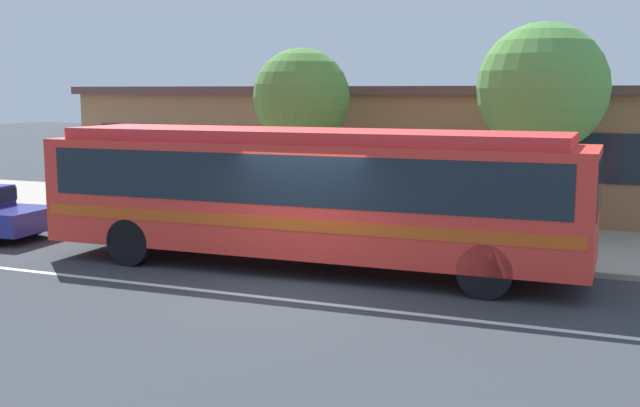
{
  "coord_description": "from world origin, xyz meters",
  "views": [
    {
      "loc": [
        5.93,
        -13.01,
        3.66
      ],
      "look_at": [
        -0.35,
        2.12,
        1.3
      ],
      "focal_mm": 44.08,
      "sensor_mm": 36.0,
      "label": 1
    }
  ],
  "objects_px": {
    "pedestrian_waiting_near_sign": "(192,196)",
    "street_tree_mid_block": "(542,89)",
    "transit_bus": "(309,188)",
    "bus_stop_sign": "(507,191)",
    "pedestrian_standing_by_tree": "(528,213)",
    "pedestrian_walking_along_curb": "(343,204)",
    "street_tree_near_stop": "(301,98)"
  },
  "relations": [
    {
      "from": "pedestrian_walking_along_curb",
      "to": "pedestrian_standing_by_tree",
      "type": "height_order",
      "value": "pedestrian_walking_along_curb"
    },
    {
      "from": "pedestrian_waiting_near_sign",
      "to": "pedestrian_walking_along_curb",
      "type": "height_order",
      "value": "pedestrian_walking_along_curb"
    },
    {
      "from": "transit_bus",
      "to": "pedestrian_standing_by_tree",
      "type": "relative_size",
      "value": 7.02
    },
    {
      "from": "pedestrian_walking_along_curb",
      "to": "pedestrian_waiting_near_sign",
      "type": "bearing_deg",
      "value": 179.72
    },
    {
      "from": "bus_stop_sign",
      "to": "street_tree_mid_block",
      "type": "distance_m",
      "value": 3.58
    },
    {
      "from": "street_tree_mid_block",
      "to": "pedestrian_standing_by_tree",
      "type": "bearing_deg",
      "value": -88.05
    },
    {
      "from": "bus_stop_sign",
      "to": "pedestrian_waiting_near_sign",
      "type": "bearing_deg",
      "value": 178.6
    },
    {
      "from": "pedestrian_waiting_near_sign",
      "to": "pedestrian_walking_along_curb",
      "type": "bearing_deg",
      "value": -0.28
    },
    {
      "from": "bus_stop_sign",
      "to": "transit_bus",
      "type": "bearing_deg",
      "value": -155.93
    },
    {
      "from": "pedestrian_standing_by_tree",
      "to": "bus_stop_sign",
      "type": "distance_m",
      "value": 0.95
    },
    {
      "from": "pedestrian_standing_by_tree",
      "to": "street_tree_mid_block",
      "type": "bearing_deg",
      "value": 91.95
    },
    {
      "from": "transit_bus",
      "to": "bus_stop_sign",
      "type": "xyz_separation_m",
      "value": [
        3.74,
        1.67,
        -0.06
      ]
    },
    {
      "from": "pedestrian_waiting_near_sign",
      "to": "street_tree_mid_block",
      "type": "xyz_separation_m",
      "value": [
        7.96,
        2.72,
        2.6
      ]
    },
    {
      "from": "bus_stop_sign",
      "to": "street_tree_near_stop",
      "type": "height_order",
      "value": "street_tree_near_stop"
    },
    {
      "from": "pedestrian_waiting_near_sign",
      "to": "pedestrian_standing_by_tree",
      "type": "relative_size",
      "value": 1.03
    },
    {
      "from": "pedestrian_waiting_near_sign",
      "to": "pedestrian_standing_by_tree",
      "type": "height_order",
      "value": "pedestrian_waiting_near_sign"
    },
    {
      "from": "pedestrian_waiting_near_sign",
      "to": "street_tree_mid_block",
      "type": "relative_size",
      "value": 0.32
    },
    {
      "from": "transit_bus",
      "to": "street_tree_near_stop",
      "type": "bearing_deg",
      "value": 115.55
    },
    {
      "from": "pedestrian_walking_along_curb",
      "to": "pedestrian_standing_by_tree",
      "type": "distance_m",
      "value": 4.07
    },
    {
      "from": "pedestrian_waiting_near_sign",
      "to": "street_tree_near_stop",
      "type": "bearing_deg",
      "value": 56.43
    },
    {
      "from": "pedestrian_walking_along_curb",
      "to": "street_tree_mid_block",
      "type": "height_order",
      "value": "street_tree_mid_block"
    },
    {
      "from": "transit_bus",
      "to": "pedestrian_standing_by_tree",
      "type": "bearing_deg",
      "value": 29.79
    },
    {
      "from": "pedestrian_waiting_near_sign",
      "to": "bus_stop_sign",
      "type": "relative_size",
      "value": 0.72
    },
    {
      "from": "pedestrian_standing_by_tree",
      "to": "street_tree_near_stop",
      "type": "bearing_deg",
      "value": 160.74
    },
    {
      "from": "street_tree_near_stop",
      "to": "pedestrian_standing_by_tree",
      "type": "bearing_deg",
      "value": -19.26
    },
    {
      "from": "pedestrian_standing_by_tree",
      "to": "pedestrian_walking_along_curb",
      "type": "bearing_deg",
      "value": -172.85
    },
    {
      "from": "transit_bus",
      "to": "pedestrian_waiting_near_sign",
      "type": "relative_size",
      "value": 6.8
    },
    {
      "from": "pedestrian_standing_by_tree",
      "to": "transit_bus",
      "type": "bearing_deg",
      "value": -150.21
    },
    {
      "from": "transit_bus",
      "to": "street_tree_mid_block",
      "type": "distance_m",
      "value": 6.42
    },
    {
      "from": "pedestrian_waiting_near_sign",
      "to": "transit_bus",
      "type": "bearing_deg",
      "value": -25.21
    },
    {
      "from": "transit_bus",
      "to": "street_tree_near_stop",
      "type": "distance_m",
      "value": 5.33
    },
    {
      "from": "street_tree_near_stop",
      "to": "pedestrian_walking_along_curb",
      "type": "bearing_deg",
      "value": -50.5
    }
  ]
}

